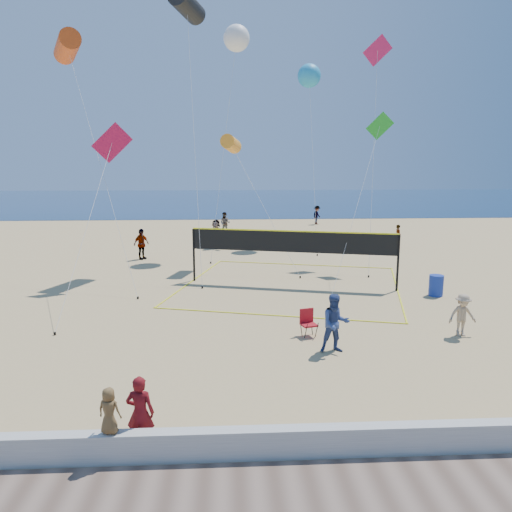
{
  "coord_description": "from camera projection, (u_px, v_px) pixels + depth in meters",
  "views": [
    {
      "loc": [
        -0.46,
        -11.76,
        5.66
      ],
      "look_at": [
        0.3,
        2.0,
        3.03
      ],
      "focal_mm": 35.0,
      "sensor_mm": 36.0,
      "label": 1
    }
  ],
  "objects": [
    {
      "name": "kite_6",
      "position": [
        237.0,
        38.0,
        29.58
      ],
      "size": [
        2.5,
        4.91,
        13.6
      ],
      "rotation": [
        0.0,
        0.0,
        0.1
      ],
      "color": "white",
      "rests_on": "ground"
    },
    {
      "name": "kite_2",
      "position": [
        231.0,
        144.0,
        26.38
      ],
      "size": [
        3.94,
        4.39,
        7.04
      ],
      "rotation": [
        0.0,
        0.0,
        -0.24
      ],
      "color": "orange",
      "rests_on": "ground"
    },
    {
      "name": "far_person_4",
      "position": [
        317.0,
        215.0,
        45.1
      ],
      "size": [
        1.14,
        1.25,
        1.69
      ],
      "primitive_type": "imported",
      "rotation": [
        0.0,
        0.0,
        0.96
      ],
      "color": "gray",
      "rests_on": "ground"
    },
    {
      "name": "kite_1",
      "position": [
        187.0,
        6.0,
        25.39
      ],
      "size": [
        1.86,
        6.97,
        14.15
      ],
      "rotation": [
        0.0,
        0.0,
        -0.35
      ],
      "color": "black",
      "rests_on": "ground"
    },
    {
      "name": "bystander_a",
      "position": [
        335.0,
        323.0,
        14.87
      ],
      "size": [
        0.9,
        0.71,
        1.79
      ],
      "primitive_type": "imported",
      "rotation": [
        0.0,
        0.0,
        0.04
      ],
      "color": "navy",
      "rests_on": "ground"
    },
    {
      "name": "kite_0",
      "position": [
        67.0,
        47.0,
        25.68
      ],
      "size": [
        5.49,
        8.9,
        12.17
      ],
      "rotation": [
        0.0,
        0.0,
        0.43
      ],
      "color": "#D04916",
      "rests_on": "ground"
    },
    {
      "name": "bystander_b",
      "position": [
        462.0,
        315.0,
        16.28
      ],
      "size": [
        0.94,
        0.56,
        1.42
      ],
      "primitive_type": "imported",
      "rotation": [
        0.0,
        0.0,
        0.04
      ],
      "color": "tan",
      "rests_on": "ground"
    },
    {
      "name": "ocean",
      "position": [
        231.0,
        200.0,
        73.42
      ],
      "size": [
        140.0,
        50.0,
        0.03
      ],
      "primitive_type": "cube",
      "color": "#102D4E",
      "rests_on": "ground"
    },
    {
      "name": "far_person_1",
      "position": [
        216.0,
        234.0,
        32.63
      ],
      "size": [
        1.82,
        1.33,
        1.9
      ],
      "primitive_type": "imported",
      "rotation": [
        0.0,
        0.0,
        -0.49
      ],
      "color": "gray",
      "rests_on": "ground"
    },
    {
      "name": "ground",
      "position": [
        248.0,
        388.0,
        12.62
      ],
      "size": [
        120.0,
        120.0,
        0.0
      ],
      "primitive_type": "plane",
      "color": "tan",
      "rests_on": "ground"
    },
    {
      "name": "kite_4",
      "position": [
        377.0,
        136.0,
        25.42
      ],
      "size": [
        4.35,
        6.63,
        8.15
      ],
      "rotation": [
        0.0,
        0.0,
        -0.21
      ],
      "color": "green",
      "rests_on": "ground"
    },
    {
      "name": "kite_5",
      "position": [
        377.0,
        62.0,
        27.59
      ],
      "size": [
        2.42,
        5.52,
        12.57
      ],
      "rotation": [
        0.0,
        0.0,
        0.25
      ],
      "color": "#D21E57",
      "rests_on": "ground"
    },
    {
      "name": "kite_7",
      "position": [
        309.0,
        76.0,
        33.26
      ],
      "size": [
        1.62,
        6.05,
        12.02
      ],
      "rotation": [
        0.0,
        0.0,
        0.04
      ],
      "color": "#259CD6",
      "rests_on": "ground"
    },
    {
      "name": "far_person_2",
      "position": [
        398.0,
        236.0,
        33.22
      ],
      "size": [
        0.42,
        0.58,
        1.49
      ],
      "primitive_type": "imported",
      "rotation": [
        0.0,
        0.0,
        1.69
      ],
      "color": "gray",
      "rests_on": "ground"
    },
    {
      "name": "woman",
      "position": [
        140.0,
        413.0,
        9.83
      ],
      "size": [
        0.6,
        0.43,
        1.54
      ],
      "primitive_type": "imported",
      "rotation": [
        0.0,
        0.0,
        3.03
      ],
      "color": "#620D12",
      "rests_on": "ground"
    },
    {
      "name": "trash_barrel",
      "position": [
        436.0,
        285.0,
        21.2
      ],
      "size": [
        0.62,
        0.62,
        0.89
      ],
      "primitive_type": "cylinder",
      "rotation": [
        0.0,
        0.0,
        -0.04
      ],
      "color": "#173198",
      "rests_on": "ground"
    },
    {
      "name": "far_person_3",
      "position": [
        225.0,
        223.0,
        39.17
      ],
      "size": [
        0.99,
        0.88,
        1.71
      ],
      "primitive_type": "imported",
      "rotation": [
        0.0,
        0.0,
        -0.32
      ],
      "color": "gray",
      "rests_on": "ground"
    },
    {
      "name": "seawall",
      "position": [
        255.0,
        443.0,
        9.62
      ],
      "size": [
        32.0,
        0.3,
        0.6
      ],
      "primitive_type": "cube",
      "color": "silver",
      "rests_on": "ground"
    },
    {
      "name": "toddler",
      "position": [
        109.0,
        411.0,
        9.34
      ],
      "size": [
        0.5,
        0.39,
        0.9
      ],
      "primitive_type": "imported",
      "rotation": [
        0.0,
        0.0,
        2.9
      ],
      "color": "brown",
      "rests_on": "seawall"
    },
    {
      "name": "camp_chair",
      "position": [
        308.0,
        321.0,
        16.33
      ],
      "size": [
        0.59,
        0.69,
        0.99
      ],
      "rotation": [
        0.0,
        0.0,
        0.29
      ],
      "color": "#AB131C",
      "rests_on": "ground"
    },
    {
      "name": "kite_3",
      "position": [
        110.0,
        149.0,
        22.2
      ],
      "size": [
        1.79,
        7.6,
        7.37
      ],
      "rotation": [
        0.0,
        0.0,
        0.41
      ],
      "color": "#C21343",
      "rests_on": "ground"
    },
    {
      "name": "far_person_0",
      "position": [
        141.0,
        244.0,
        29.01
      ],
      "size": [
        1.02,
        1.09,
        1.8
      ],
      "primitive_type": "imported",
      "rotation": [
        0.0,
        0.0,
        0.86
      ],
      "color": "gray",
      "rests_on": "ground"
    },
    {
      "name": "volleyball_net",
      "position": [
        292.0,
        248.0,
        22.7
      ],
      "size": [
        11.7,
        11.59,
        2.57
      ],
      "rotation": [
        0.0,
        0.0,
        -0.26
      ],
      "color": "black",
      "rests_on": "ground"
    }
  ]
}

